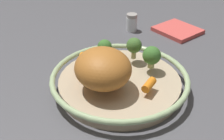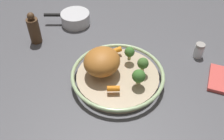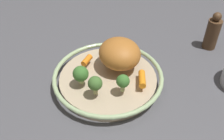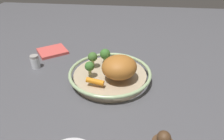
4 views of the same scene
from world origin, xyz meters
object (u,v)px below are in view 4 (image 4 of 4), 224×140
serving_bowl (110,75)px  roast_chicken_piece (119,67)px  broccoli_floret_small (90,67)px  broccoli_floret_edge (93,57)px  salt_shaker (35,62)px  dish_towel (52,51)px  baby_carrot_back (95,81)px  broccoli_floret_large (105,54)px  baby_carrot_center (125,62)px

serving_bowl → roast_chicken_piece: bearing=-43.9°
serving_bowl → broccoli_floret_small: 0.10m
serving_bowl → broccoli_floret_edge: (-0.08, 0.04, 0.06)m
salt_shaker → dish_towel: size_ratio=0.45×
baby_carrot_back → salt_shaker: baby_carrot_back is taller
broccoli_floret_edge → broccoli_floret_large: broccoli_floret_edge is taller
baby_carrot_center → baby_carrot_back: bearing=-122.2°
broccoli_floret_edge → salt_shaker: (-0.27, 0.02, -0.05)m
serving_bowl → broccoli_floret_small: bearing=-154.1°
salt_shaker → broccoli_floret_small: bearing=-18.5°
baby_carrot_center → broccoli_floret_small: bearing=-143.3°
baby_carrot_back → roast_chicken_piece: bearing=34.7°
roast_chicken_piece → broccoli_floret_large: 0.14m
broccoli_floret_edge → dish_towel: (-0.26, 0.18, -0.07)m
broccoli_floret_large → dish_towel: 0.34m
broccoli_floret_edge → salt_shaker: bearing=176.5°
baby_carrot_center → salt_shaker: baby_carrot_center is taller
baby_carrot_center → baby_carrot_back: (-0.10, -0.16, 0.00)m
broccoli_floret_edge → broccoli_floret_small: bearing=-87.0°
serving_bowl → broccoli_floret_edge: bearing=153.1°
baby_carrot_center → salt_shaker: bearing=-179.1°
broccoli_floret_small → salt_shaker: broccoli_floret_small is taller
salt_shaker → dish_towel: bearing=84.6°
baby_carrot_back → baby_carrot_center: bearing=57.8°
baby_carrot_back → salt_shaker: bearing=153.6°
baby_carrot_back → broccoli_floret_large: size_ratio=1.16×
serving_bowl → baby_carrot_back: baby_carrot_back is taller
broccoli_floret_edge → dish_towel: bearing=145.5°
serving_bowl → baby_carrot_center: (0.06, 0.06, 0.03)m
serving_bowl → salt_shaker: 0.36m
baby_carrot_center → broccoli_floret_small: (-0.13, -0.10, 0.03)m
broccoli_floret_small → dish_towel: bearing=135.9°
serving_bowl → broccoli_floret_large: size_ratio=5.96×
dish_towel → broccoli_floret_small: bearing=-44.1°
salt_shaker → baby_carrot_center: bearing=0.9°
broccoli_floret_edge → serving_bowl: bearing=-26.9°
baby_carrot_back → broccoli_floret_edge: bearing=104.9°
serving_bowl → baby_carrot_back: bearing=-113.5°
baby_carrot_center → dish_towel: baby_carrot_center is taller
baby_carrot_center → broccoli_floret_edge: bearing=-170.5°
broccoli_floret_small → broccoli_floret_edge: bearing=93.0°
broccoli_floret_edge → broccoli_floret_large: (0.05, 0.04, -0.00)m
baby_carrot_center → salt_shaker: size_ratio=0.69×
baby_carrot_center → broccoli_floret_large: size_ratio=0.75×
baby_carrot_back → broccoli_floret_large: (0.01, 0.18, 0.02)m
broccoli_floret_large → broccoli_floret_edge: bearing=-139.8°
baby_carrot_back → broccoli_floret_edge: size_ratio=1.14×
dish_towel → baby_carrot_center: bearing=-21.3°
broccoli_floret_small → salt_shaker: size_ratio=0.90×
broccoli_floret_edge → roast_chicken_piece: bearing=-33.6°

